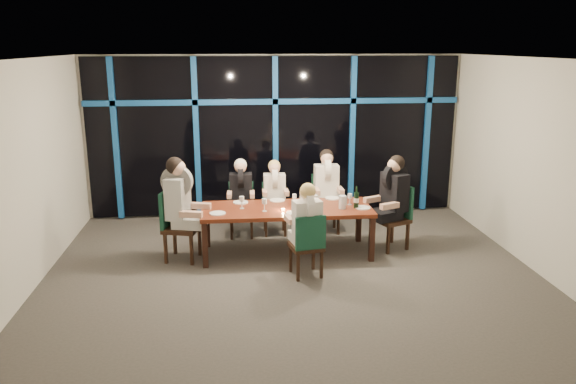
% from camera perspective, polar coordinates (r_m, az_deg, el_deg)
% --- Properties ---
extents(room, '(7.04, 7.00, 3.02)m').
position_cam_1_polar(room, '(7.55, 0.47, 6.00)').
color(room, '#4E4945').
rests_on(room, ground).
extents(window_wall, '(6.86, 0.43, 2.94)m').
position_cam_1_polar(window_wall, '(10.51, -1.25, 5.89)').
color(window_wall, black).
rests_on(window_wall, ground).
extents(dining_table, '(2.60, 1.00, 0.75)m').
position_cam_1_polar(dining_table, '(8.63, -0.14, -2.02)').
color(dining_table, maroon).
rests_on(dining_table, ground).
extents(chair_far_left, '(0.44, 0.44, 0.91)m').
position_cam_1_polar(chair_far_left, '(9.58, -4.76, -1.44)').
color(chair_far_left, black).
rests_on(chair_far_left, ground).
extents(chair_far_mid, '(0.41, 0.41, 0.88)m').
position_cam_1_polar(chair_far_mid, '(9.67, -1.39, -1.34)').
color(chair_far_mid, black).
rests_on(chair_far_mid, ground).
extents(chair_far_right, '(0.46, 0.46, 0.99)m').
position_cam_1_polar(chair_far_right, '(9.80, 3.82, -0.78)').
color(chair_far_right, black).
rests_on(chair_far_right, ground).
extents(chair_end_left, '(0.61, 0.61, 1.08)m').
position_cam_1_polar(chair_end_left, '(8.60, -11.34, -2.93)').
color(chair_end_left, black).
rests_on(chair_end_left, ground).
extents(chair_end_right, '(0.63, 0.63, 1.03)m').
position_cam_1_polar(chair_end_right, '(9.09, 10.89, -2.11)').
color(chair_end_right, black).
rests_on(chair_end_right, ground).
extents(chair_near_mid, '(0.50, 0.50, 0.93)m').
position_cam_1_polar(chair_near_mid, '(7.81, 2.04, -5.15)').
color(chair_near_mid, black).
rests_on(chair_near_mid, ground).
extents(diner_far_left, '(0.46, 0.57, 0.89)m').
position_cam_1_polar(diner_far_left, '(9.41, -4.81, 0.55)').
color(diner_far_left, black).
rests_on(diner_far_left, ground).
extents(diner_far_mid, '(0.44, 0.54, 0.86)m').
position_cam_1_polar(diner_far_mid, '(9.50, -1.37, 0.56)').
color(diner_far_mid, white).
rests_on(diner_far_mid, ground).
extents(diner_far_right, '(0.49, 0.61, 0.96)m').
position_cam_1_polar(diner_far_right, '(9.62, 3.95, 1.33)').
color(diner_far_right, white).
rests_on(diner_far_right, ground).
extents(diner_end_left, '(0.73, 0.62, 1.05)m').
position_cam_1_polar(diner_end_left, '(8.45, -10.90, -0.21)').
color(diner_end_left, black).
rests_on(diner_end_left, ground).
extents(diner_end_right, '(0.71, 0.64, 1.01)m').
position_cam_1_polar(diner_end_right, '(8.93, 10.58, 0.31)').
color(diner_end_right, black).
rests_on(diner_end_right, ground).
extents(diner_near_mid, '(0.51, 0.62, 0.90)m').
position_cam_1_polar(diner_near_mid, '(7.76, 1.87, -2.40)').
color(diner_near_mid, white).
rests_on(diner_near_mid, ground).
extents(plate_far_left, '(0.24, 0.24, 0.01)m').
position_cam_1_polar(plate_far_left, '(8.90, -4.84, -1.05)').
color(plate_far_left, white).
rests_on(plate_far_left, dining_table).
extents(plate_far_mid, '(0.24, 0.24, 0.01)m').
position_cam_1_polar(plate_far_mid, '(8.98, -1.09, -0.84)').
color(plate_far_mid, white).
rests_on(plate_far_mid, dining_table).
extents(plate_far_right, '(0.24, 0.24, 0.01)m').
position_cam_1_polar(plate_far_right, '(9.13, 4.53, -0.63)').
color(plate_far_right, white).
rests_on(plate_far_right, dining_table).
extents(plate_end_left, '(0.24, 0.24, 0.01)m').
position_cam_1_polar(plate_end_left, '(8.36, -7.16, -2.16)').
color(plate_end_left, white).
rests_on(plate_end_left, dining_table).
extents(plate_end_right, '(0.24, 0.24, 0.01)m').
position_cam_1_polar(plate_end_right, '(8.65, 7.61, -1.59)').
color(plate_end_right, white).
rests_on(plate_end_right, dining_table).
extents(plate_near_mid, '(0.24, 0.24, 0.01)m').
position_cam_1_polar(plate_near_mid, '(8.31, 0.61, -2.15)').
color(plate_near_mid, white).
rests_on(plate_near_mid, dining_table).
extents(wine_bottle, '(0.08, 0.08, 0.34)m').
position_cam_1_polar(wine_bottle, '(8.61, 6.96, -0.79)').
color(wine_bottle, black).
rests_on(wine_bottle, dining_table).
extents(water_pitcher, '(0.13, 0.11, 0.20)m').
position_cam_1_polar(water_pitcher, '(8.57, 5.55, -1.03)').
color(water_pitcher, silver).
rests_on(water_pitcher, dining_table).
extents(tea_light, '(0.05, 0.05, 0.03)m').
position_cam_1_polar(tea_light, '(8.45, -0.50, -1.79)').
color(tea_light, '#F09248').
rests_on(tea_light, dining_table).
extents(wine_glass_a, '(0.08, 0.08, 0.20)m').
position_cam_1_polar(wine_glass_a, '(8.39, -2.41, -1.03)').
color(wine_glass_a, silver).
rests_on(wine_glass_a, dining_table).
extents(wine_glass_b, '(0.06, 0.06, 0.17)m').
position_cam_1_polar(wine_glass_b, '(8.75, 0.65, -0.50)').
color(wine_glass_b, silver).
rests_on(wine_glass_b, dining_table).
extents(wine_glass_c, '(0.07, 0.07, 0.18)m').
position_cam_1_polar(wine_glass_c, '(8.66, 2.82, -0.63)').
color(wine_glass_c, silver).
rests_on(wine_glass_c, dining_table).
extents(wine_glass_d, '(0.07, 0.07, 0.19)m').
position_cam_1_polar(wine_glass_d, '(8.55, -4.72, -0.78)').
color(wine_glass_d, silver).
rests_on(wine_glass_d, dining_table).
extents(wine_glass_e, '(0.07, 0.07, 0.18)m').
position_cam_1_polar(wine_glass_e, '(8.78, 6.31, -0.47)').
color(wine_glass_e, white).
rests_on(wine_glass_e, dining_table).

